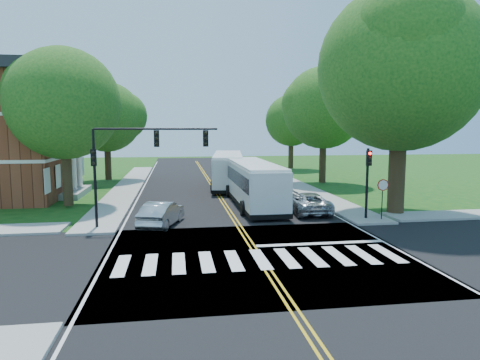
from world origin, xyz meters
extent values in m
plane|color=#114413|center=(0.00, 0.00, 0.00)|extent=(140.00, 140.00, 0.00)
cube|color=black|center=(0.00, 18.00, 0.01)|extent=(14.00, 96.00, 0.01)
cube|color=black|center=(0.00, 0.00, 0.01)|extent=(60.00, 12.00, 0.01)
cube|color=gold|center=(0.00, 22.00, 0.01)|extent=(0.36, 70.00, 0.01)
cube|color=silver|center=(-6.80, 22.00, 0.01)|extent=(0.12, 70.00, 0.01)
cube|color=silver|center=(6.80, 22.00, 0.01)|extent=(0.12, 70.00, 0.01)
cube|color=silver|center=(0.00, -0.50, 0.02)|extent=(12.60, 3.00, 0.01)
cube|color=silver|center=(3.50, 1.60, 0.02)|extent=(6.60, 0.40, 0.01)
cube|color=gray|center=(-8.30, 25.00, 0.07)|extent=(2.60, 40.00, 0.15)
cube|color=gray|center=(8.30, 25.00, 0.07)|extent=(2.60, 40.00, 0.15)
cylinder|color=#342314|center=(11.00, 8.00, 3.15)|extent=(1.10, 1.10, 6.00)
sphere|color=#4A7C24|center=(11.00, 8.00, 9.66)|extent=(10.80, 10.80, 10.80)
cylinder|color=#342314|center=(-11.50, 14.00, 2.55)|extent=(0.70, 0.70, 4.80)
sphere|color=#4A7C24|center=(-11.50, 14.00, 7.55)|extent=(8.00, 8.00, 8.00)
cylinder|color=#342314|center=(-11.00, 30.00, 2.35)|extent=(0.70, 0.70, 4.40)
sphere|color=#4A7C24|center=(-11.00, 30.00, 7.02)|extent=(7.60, 7.60, 7.60)
cylinder|color=#342314|center=(11.50, 24.00, 2.65)|extent=(0.70, 0.70, 5.00)
sphere|color=#4A7C24|center=(11.50, 24.00, 7.88)|extent=(8.40, 8.40, 8.40)
cylinder|color=#342314|center=(12.50, 40.00, 2.35)|extent=(0.70, 0.70, 4.40)
sphere|color=#4A7C24|center=(12.50, 40.00, 6.89)|extent=(7.20, 7.20, 7.20)
cube|color=silver|center=(-12.40, 20.00, 4.40)|extent=(1.40, 6.00, 0.45)
cube|color=gray|center=(-12.40, 20.00, 0.25)|extent=(1.80, 6.00, 0.50)
cylinder|color=silver|center=(-12.40, 17.80, 2.10)|extent=(0.50, 0.50, 4.20)
cylinder|color=silver|center=(-12.40, 20.00, 2.10)|extent=(0.50, 0.50, 4.20)
cylinder|color=silver|center=(-12.40, 22.20, 2.10)|extent=(0.50, 0.50, 4.20)
cylinder|color=black|center=(-8.20, 6.50, 2.45)|extent=(0.16, 0.16, 4.60)
cube|color=black|center=(-8.20, 6.35, 4.15)|extent=(0.30, 0.22, 0.95)
sphere|color=black|center=(-8.20, 6.21, 4.45)|extent=(0.18, 0.18, 0.18)
cylinder|color=black|center=(-4.70, 6.50, 5.75)|extent=(7.00, 0.12, 0.12)
cube|color=black|center=(-4.70, 6.35, 5.20)|extent=(0.30, 0.22, 0.95)
cube|color=black|center=(-1.90, 6.35, 5.20)|extent=(0.30, 0.22, 0.95)
cylinder|color=black|center=(8.20, 6.50, 2.35)|extent=(0.16, 0.16, 4.40)
cube|color=black|center=(8.20, 6.35, 3.95)|extent=(0.30, 0.22, 0.95)
sphere|color=#FF0A05|center=(8.20, 6.21, 4.25)|extent=(0.18, 0.18, 0.18)
cylinder|color=black|center=(9.00, 6.00, 1.25)|extent=(0.06, 0.06, 2.20)
cylinder|color=#A50A07|center=(9.00, 5.97, 2.30)|extent=(0.76, 0.04, 0.76)
cube|color=silver|center=(2.11, 12.86, 1.64)|extent=(2.70, 12.37, 2.88)
cube|color=black|center=(2.11, 12.86, 2.16)|extent=(2.77, 11.50, 1.00)
cube|color=black|center=(2.09, 19.09, 2.00)|extent=(2.57, 0.11, 1.68)
cube|color=orange|center=(2.09, 19.09, 2.95)|extent=(1.78, 0.10, 0.34)
cube|color=black|center=(2.11, 12.86, 0.36)|extent=(2.75, 12.47, 0.31)
cube|color=silver|center=(2.11, 12.86, 3.13)|extent=(2.65, 12.00, 0.23)
cylinder|color=black|center=(3.46, 16.95, 0.51)|extent=(0.34, 1.01, 1.01)
cylinder|color=black|center=(0.74, 16.94, 0.51)|extent=(0.34, 1.01, 1.01)
cylinder|color=black|center=(3.48, 9.09, 0.51)|extent=(0.34, 1.01, 1.01)
cylinder|color=black|center=(0.75, 9.08, 0.51)|extent=(0.34, 1.01, 1.01)
cube|color=silver|center=(1.50, 23.51, 1.66)|extent=(4.28, 12.79, 2.92)
cube|color=black|center=(1.50, 23.51, 2.19)|extent=(4.24, 11.93, 1.01)
cube|color=black|center=(2.30, 29.78, 2.03)|extent=(2.59, 0.43, 1.70)
cube|color=orange|center=(2.30, 29.78, 2.99)|extent=(1.81, 0.33, 0.34)
cube|color=black|center=(1.50, 23.51, 0.36)|extent=(4.35, 12.89, 0.32)
cube|color=silver|center=(1.50, 23.51, 3.18)|extent=(4.18, 12.41, 0.23)
cylinder|color=black|center=(3.40, 27.44, 0.52)|extent=(0.47, 1.06, 1.02)
cylinder|color=black|center=(0.66, 27.79, 0.52)|extent=(0.47, 1.06, 1.02)
cylinder|color=black|center=(2.38, 19.53, 0.52)|extent=(0.47, 1.06, 1.02)
cylinder|color=black|center=(-0.36, 19.89, 0.52)|extent=(0.47, 1.06, 1.02)
imported|color=#A8ABAF|center=(-4.53, 6.78, 0.75)|extent=(2.79, 4.74, 1.48)
imported|color=#B9BBC0|center=(5.22, 9.31, 0.73)|extent=(2.46, 5.18, 1.43)
imported|color=black|center=(5.28, 17.40, 0.57)|extent=(1.62, 3.88, 1.12)
camera|label=1|loc=(-3.67, -18.56, 5.78)|focal=32.00mm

